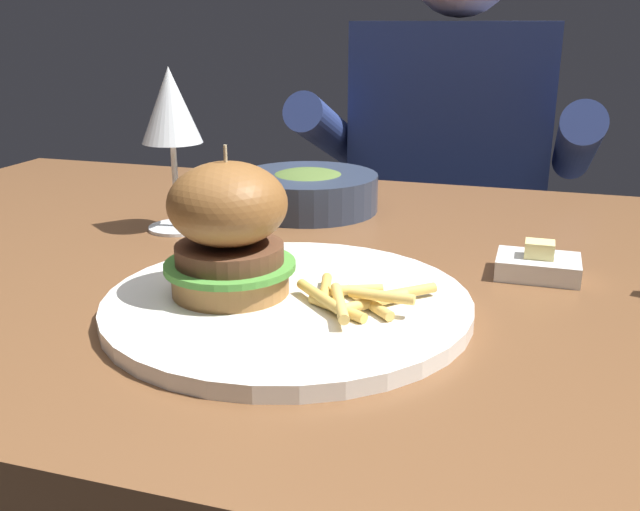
% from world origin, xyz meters
% --- Properties ---
extents(dining_table, '(1.28, 0.81, 0.74)m').
position_xyz_m(dining_table, '(0.00, 0.00, 0.65)').
color(dining_table, brown).
rests_on(dining_table, ground).
extents(main_plate, '(0.32, 0.32, 0.01)m').
position_xyz_m(main_plate, '(0.04, -0.15, 0.75)').
color(main_plate, white).
rests_on(main_plate, dining_table).
extents(burger_sandwich, '(0.11, 0.11, 0.13)m').
position_xyz_m(burger_sandwich, '(-0.01, -0.15, 0.81)').
color(burger_sandwich, '#9E6B38').
rests_on(burger_sandwich, main_plate).
extents(fries_pile, '(0.12, 0.10, 0.02)m').
position_xyz_m(fries_pile, '(0.11, -0.15, 0.76)').
color(fries_pile, '#E0B251').
rests_on(fries_pile, main_plate).
extents(wine_glass, '(0.07, 0.07, 0.19)m').
position_xyz_m(wine_glass, '(-0.17, 0.06, 0.88)').
color(wine_glass, silver).
rests_on(wine_glass, dining_table).
extents(butter_dish, '(0.08, 0.06, 0.04)m').
position_xyz_m(butter_dish, '(0.25, 0.01, 0.75)').
color(butter_dish, white).
rests_on(butter_dish, dining_table).
extents(soup_bowl, '(0.18, 0.18, 0.05)m').
position_xyz_m(soup_bowl, '(-0.05, 0.19, 0.77)').
color(soup_bowl, '#2D384C').
rests_on(soup_bowl, dining_table).
extents(diner_person, '(0.51, 0.36, 1.18)m').
position_xyz_m(diner_person, '(0.08, 0.68, 0.56)').
color(diner_person, '#282833').
rests_on(diner_person, ground).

